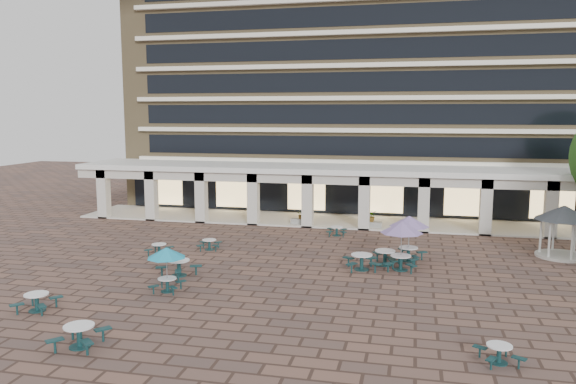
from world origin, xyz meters
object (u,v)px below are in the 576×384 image
(gazebo, at_px, (564,219))
(planter_right, at_px, (372,221))
(picnic_table_0, at_px, (179,266))
(planter_left, at_px, (301,220))
(picnic_table_1, at_px, (79,334))
(picnic_table_2, at_px, (499,352))

(gazebo, relative_size, planter_right, 2.20)
(planter_right, bearing_deg, gazebo, -27.01)
(picnic_table_0, distance_m, planter_left, 15.05)
(picnic_table_0, height_order, picnic_table_1, picnic_table_0)
(gazebo, bearing_deg, planter_right, 152.99)
(picnic_table_1, xyz_separation_m, picnic_table_2, (14.73, 1.98, -0.11))
(picnic_table_1, distance_m, gazebo, 27.24)
(picnic_table_2, xyz_separation_m, planter_left, (-11.33, 21.92, 0.03))
(picnic_table_2, relative_size, gazebo, 0.52)
(picnic_table_1, relative_size, planter_right, 1.32)
(planter_left, distance_m, planter_right, 5.36)
(picnic_table_2, distance_m, planter_left, 24.68)
(picnic_table_0, bearing_deg, planter_right, 82.14)
(picnic_table_1, relative_size, planter_left, 1.32)
(picnic_table_2, xyz_separation_m, planter_right, (-5.98, 21.92, 0.20))
(picnic_table_0, height_order, gazebo, gazebo)
(picnic_table_2, xyz_separation_m, gazebo, (5.67, 15.98, 1.93))
(picnic_table_0, bearing_deg, planter_left, 99.82)
(picnic_table_2, bearing_deg, planter_right, 88.87)
(picnic_table_1, bearing_deg, picnic_table_0, 86.26)
(picnic_table_1, xyz_separation_m, planter_right, (8.75, 23.90, 0.09))
(picnic_table_2, height_order, planter_right, planter_right)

